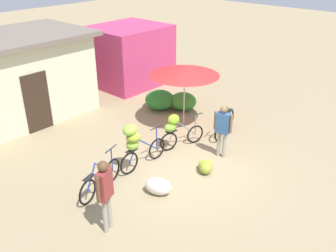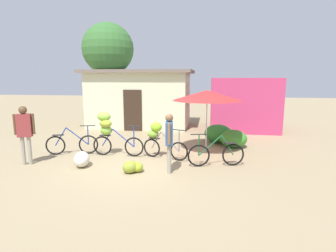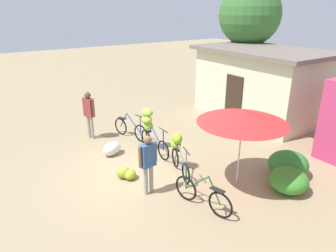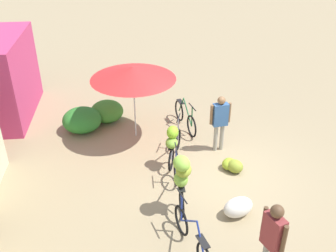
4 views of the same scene
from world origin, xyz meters
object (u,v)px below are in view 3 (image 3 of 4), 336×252
at_px(tree_behind_building, 250,15).
at_px(bicycle_near_pile, 149,126).
at_px(produce_sack, 112,149).
at_px(bicycle_center_loaded, 178,150).
at_px(person_bystander, 148,159).
at_px(market_umbrella, 243,116).
at_px(building_low, 260,83).
at_px(bicycle_by_shop, 202,195).
at_px(banana_pile_on_ground, 126,173).
at_px(bicycle_leftmost, 130,129).
at_px(person_vendor, 89,110).

bearing_deg(tree_behind_building, bicycle_near_pile, -69.84).
bearing_deg(produce_sack, bicycle_center_loaded, 29.90).
distance_m(produce_sack, person_bystander, 2.73).
bearing_deg(bicycle_center_loaded, market_umbrella, 31.77).
distance_m(building_low, produce_sack, 7.18).
relative_size(bicycle_by_shop, banana_pile_on_ground, 2.41).
bearing_deg(person_bystander, tree_behind_building, 119.53).
height_order(building_low, tree_behind_building, tree_behind_building).
bearing_deg(bicycle_center_loaded, building_low, 109.54).
relative_size(bicycle_center_loaded, person_bystander, 0.94).
xyz_separation_m(bicycle_near_pile, banana_pile_on_ground, (1.23, -1.50, -0.73)).
bearing_deg(banana_pile_on_ground, market_umbrella, 50.86).
height_order(bicycle_leftmost, bicycle_near_pile, bicycle_near_pile).
height_order(market_umbrella, bicycle_near_pile, market_umbrella).
distance_m(bicycle_leftmost, banana_pile_on_ground, 2.91).
bearing_deg(produce_sack, banana_pile_on_ground, -9.73).
distance_m(bicycle_near_pile, bicycle_by_shop, 3.58).
height_order(building_low, banana_pile_on_ground, building_low).
xyz_separation_m(tree_behind_building, person_vendor, (0.58, -8.60, -3.12)).
bearing_deg(bicycle_by_shop, building_low, 121.18).
xyz_separation_m(bicycle_center_loaded, bicycle_by_shop, (1.81, -0.57, -0.32)).
bearing_deg(person_bystander, bicycle_near_pile, 148.84).
xyz_separation_m(produce_sack, person_bystander, (2.61, -0.12, 0.78)).
height_order(banana_pile_on_ground, person_bystander, person_bystander).
xyz_separation_m(bicycle_center_loaded, person_bystander, (0.53, -1.32, 0.31)).
bearing_deg(banana_pile_on_ground, bicycle_leftmost, 150.37).
bearing_deg(person_vendor, market_umbrella, 22.54).
bearing_deg(bicycle_by_shop, bicycle_near_pile, 170.33).
height_order(bicycle_leftmost, banana_pile_on_ground, bicycle_leftmost).
distance_m(bicycle_near_pile, banana_pile_on_ground, 2.07).
height_order(building_low, produce_sack, building_low).
height_order(tree_behind_building, market_umbrella, tree_behind_building).
bearing_deg(person_bystander, banana_pile_on_ground, -171.00).
height_order(bicycle_near_pile, banana_pile_on_ground, bicycle_near_pile).
xyz_separation_m(bicycle_center_loaded, banana_pile_on_ground, (-0.45, -1.47, -0.53)).
height_order(banana_pile_on_ground, produce_sack, produce_sack).
relative_size(market_umbrella, person_bystander, 1.44).
bearing_deg(produce_sack, building_low, 90.05).
height_order(bicycle_leftmost, bicycle_by_shop, bicycle_leftmost).
distance_m(bicycle_center_loaded, bicycle_by_shop, 1.93).
height_order(bicycle_center_loaded, bicycle_by_shop, bicycle_center_loaded).
height_order(bicycle_leftmost, person_vendor, person_vendor).
distance_m(tree_behind_building, bicycle_near_pile, 8.47).
distance_m(bicycle_center_loaded, banana_pile_on_ground, 1.63).
bearing_deg(building_low, tree_behind_building, 147.27).
relative_size(tree_behind_building, person_bystander, 3.51).
height_order(bicycle_center_loaded, person_bystander, person_bystander).
height_order(bicycle_leftmost, bicycle_center_loaded, bicycle_center_loaded).
xyz_separation_m(market_umbrella, bicycle_leftmost, (-4.48, -0.97, -1.63)).
bearing_deg(tree_behind_building, bicycle_leftmost, -79.35).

